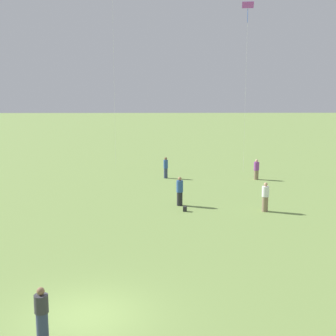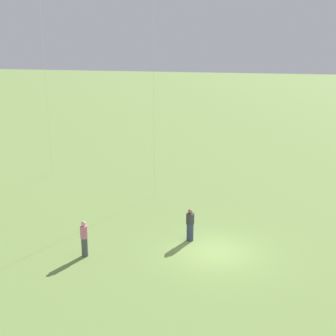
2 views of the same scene
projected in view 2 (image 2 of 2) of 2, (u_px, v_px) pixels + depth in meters
ground_plane at (216, 252)px, 23.22m from camera, size 240.00×240.00×0.00m
person_3 at (84, 239)px, 22.53m from camera, size 0.48×0.48×1.82m
person_7 at (190, 225)px, 24.29m from camera, size 0.59×0.59×1.74m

